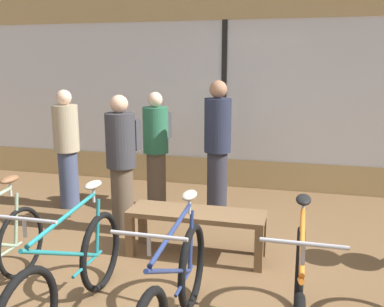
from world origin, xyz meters
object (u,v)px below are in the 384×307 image
bicycle_center_left (70,276)px  display_bench (196,220)px  customer_near_bench (122,160)px  bicycle_right (298,306)px  customer_near_rack (156,147)px  customer_by_window (67,147)px  customer_mid_floor (218,146)px  bicycle_center_right (174,295)px

bicycle_center_left → display_bench: 1.51m
customer_near_bench → bicycle_right: bearing=-41.6°
bicycle_center_left → customer_near_bench: 1.89m
customer_near_rack → customer_by_window: (-1.18, -0.30, -0.01)m
customer_near_rack → customer_by_window: 1.22m
customer_mid_floor → customer_near_rack: bearing=171.1°
customer_mid_floor → customer_near_bench: customer_mid_floor is taller
bicycle_center_right → customer_near_bench: (-1.19, 1.85, 0.49)m
bicycle_center_right → customer_near_rack: 3.01m
bicycle_center_left → customer_by_window: customer_by_window is taller
bicycle_center_right → customer_near_bench: bearing=122.6°
bicycle_center_right → customer_mid_floor: (-0.21, 2.64, 0.55)m
bicycle_center_right → customer_near_rack: bearing=111.3°
customer_by_window → customer_mid_floor: bearing=4.5°
bicycle_center_left → bicycle_right: 1.69m
bicycle_center_right → customer_mid_floor: size_ratio=0.99×
bicycle_center_left → bicycle_center_right: bearing=-4.1°
customer_by_window → customer_near_bench: same height
display_bench → bicycle_right: bearing=-52.9°
bicycle_center_left → bicycle_right: size_ratio=0.99×
bicycle_center_left → bicycle_right: bearing=-0.4°
bicycle_center_left → display_bench: bearing=64.1°
customer_near_rack → customer_near_bench: 0.92m
display_bench → customer_near_bench: customer_near_bench is taller
bicycle_right → customer_mid_floor: bearing=112.3°
bicycle_center_left → display_bench: size_ratio=1.25×
bicycle_right → customer_mid_floor: size_ratio=1.01×
bicycle_center_left → customer_near_rack: size_ratio=1.10×
customer_mid_floor → customer_near_bench: size_ratio=1.09×
display_bench → customer_near_rack: (-0.89, 1.36, 0.46)m
bicycle_center_left → display_bench: bicycle_center_left is taller
customer_by_window → customer_mid_floor: customer_mid_floor is taller
bicycle_center_left → customer_mid_floor: size_ratio=1.00×
customer_by_window → customer_mid_floor: size_ratio=0.92×
display_bench → customer_by_window: size_ratio=0.86×
bicycle_center_left → customer_mid_floor: customer_mid_floor is taller
customer_by_window → customer_near_bench: size_ratio=1.00×
bicycle_center_right → bicycle_right: size_ratio=0.98×
bicycle_center_right → customer_near_rack: (-1.08, 2.77, 0.47)m
bicycle_center_left → customer_mid_floor: 2.71m
bicycle_right → customer_mid_floor: 2.85m
bicycle_center_right → display_bench: (-0.19, 1.41, 0.02)m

